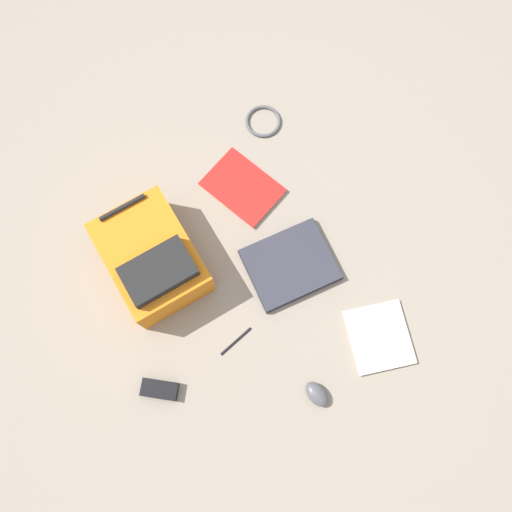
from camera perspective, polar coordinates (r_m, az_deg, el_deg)
name	(u,v)px	position (r m, az deg, el deg)	size (l,w,h in m)	color
ground_plane	(249,269)	(1.92, -0.71, -1.45)	(3.46, 3.46, 0.00)	gray
backpack	(152,259)	(1.87, -11.06, -0.30)	(0.29, 0.39, 0.21)	orange
laptop	(290,265)	(1.91, 3.68, -0.92)	(0.33, 0.28, 0.03)	#24242C
book_comic	(379,337)	(1.92, 13.06, -8.47)	(0.26, 0.28, 0.01)	silver
book_blue	(242,187)	(2.01, -1.47, 7.36)	(0.28, 0.32, 0.02)	silver
computer_mouse	(317,394)	(1.85, 6.53, -14.51)	(0.06, 0.09, 0.04)	#4C4C51
cable_coil	(263,121)	(2.13, 0.78, 14.24)	(0.14, 0.14, 0.01)	#4C4C51
power_brick	(160,389)	(1.87, -10.29, -13.88)	(0.06, 0.12, 0.03)	black
pen_black	(236,341)	(1.87, -2.16, -9.13)	(0.01, 0.01, 0.14)	black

